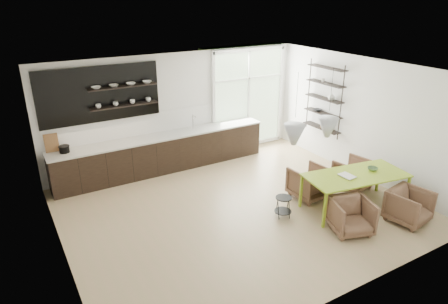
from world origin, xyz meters
TOP-DOWN VIEW (x-y plane):
  - room at (0.58, 1.10)m, footprint 7.02×6.01m
  - kitchen_run at (-0.70, 2.69)m, footprint 5.54×0.69m
  - right_shelving at (3.36, 1.17)m, footprint 0.26×1.22m
  - dining_table at (2.10, -1.19)m, footprint 2.26×1.29m
  - armchair_back_left at (1.62, -0.34)m, footprint 0.80×0.82m
  - armchair_back_right at (2.83, -0.49)m, footprint 0.85×0.87m
  - armchair_front_left at (1.36, -1.81)m, footprint 0.92×0.93m
  - armchair_front_right at (2.63, -2.13)m, footprint 0.84×0.85m
  - wire_stool at (0.60, -0.72)m, footprint 0.35×0.35m
  - table_book at (1.74, -1.17)m, footprint 0.25×0.33m
  - table_bowl at (2.56, -1.21)m, footprint 0.23×0.23m

SIDE VIEW (x-z plane):
  - wire_stool at x=0.60m, z-range 0.06..0.51m
  - armchair_front_left at x=1.36m, z-range 0.00..0.67m
  - armchair_front_right at x=2.63m, z-range 0.00..0.68m
  - armchair_back_right at x=2.83m, z-range 0.00..0.69m
  - armchair_back_left at x=1.62m, z-range 0.00..0.71m
  - kitchen_run at x=-0.70m, z-range -0.78..1.97m
  - dining_table at x=2.10m, z-range 0.34..1.12m
  - table_book at x=1.74m, z-range 0.78..0.81m
  - table_bowl at x=2.56m, z-range 0.78..0.84m
  - room at x=0.58m, z-range 0.00..2.92m
  - right_shelving at x=3.36m, z-range 0.70..2.60m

